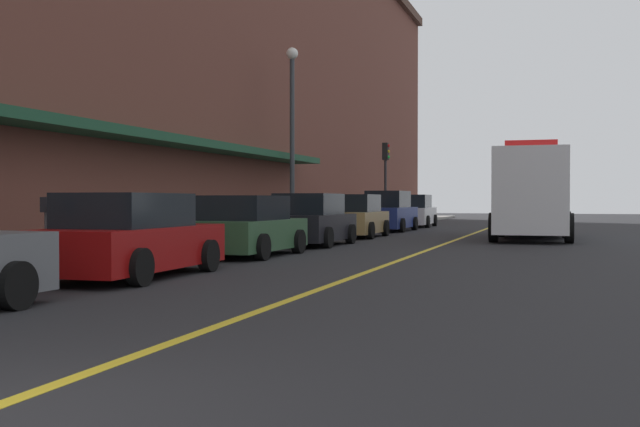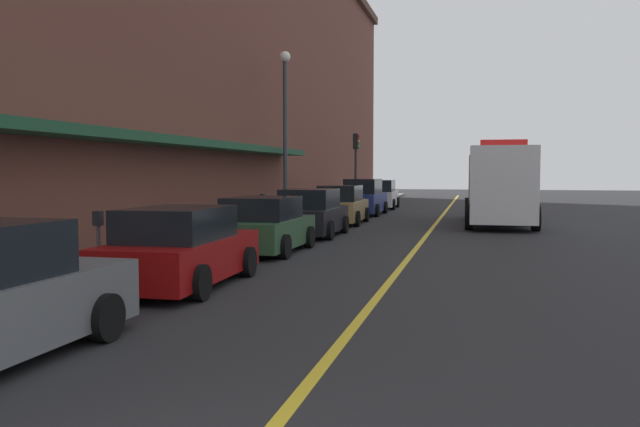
{
  "view_description": "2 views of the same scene",
  "coord_description": "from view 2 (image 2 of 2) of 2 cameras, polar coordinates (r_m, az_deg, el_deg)",
  "views": [
    {
      "loc": [
        3.72,
        -3.71,
        1.42
      ],
      "look_at": [
        -2.49,
        15.54,
        1.07
      ],
      "focal_mm": 42.74,
      "sensor_mm": 36.0,
      "label": 1
    },
    {
      "loc": [
        1.7,
        -3.38,
        2.24
      ],
      "look_at": [
        -2.77,
        15.6,
        1.0
      ],
      "focal_mm": 37.49,
      "sensor_mm": 36.0,
      "label": 2
    }
  ],
  "objects": [
    {
      "name": "parked_car_2",
      "position": [
        18.45,
        -4.8,
        -1.08
      ],
      "size": [
        2.11,
        4.11,
        1.54
      ],
      "rotation": [
        0.0,
        0.0,
        1.57
      ],
      "color": "#2D5133",
      "rests_on": "ground"
    },
    {
      "name": "lane_center_stripe",
      "position": [
        28.51,
        9.8,
        -0.93
      ],
      "size": [
        0.16,
        70.0,
        0.01
      ],
      "primitive_type": "cube",
      "color": "gold",
      "rests_on": "ground"
    },
    {
      "name": "ground_plane",
      "position": [
        28.52,
        9.8,
        -0.93
      ],
      "size": [
        112.0,
        112.0,
        0.0
      ],
      "primitive_type": "plane",
      "color": "#232326"
    },
    {
      "name": "parked_car_4",
      "position": [
        28.43,
        1.81,
        0.66
      ],
      "size": [
        2.04,
        4.28,
        1.64
      ],
      "rotation": [
        0.0,
        0.0,
        1.59
      ],
      "color": "#A5844C",
      "rests_on": "ground"
    },
    {
      "name": "parked_car_6",
      "position": [
        40.4,
        5.1,
        1.57
      ],
      "size": [
        2.23,
        4.64,
        1.72
      ],
      "rotation": [
        0.0,
        0.0,
        1.6
      ],
      "color": "silver",
      "rests_on": "ground"
    },
    {
      "name": "sidewalk_left",
      "position": [
        29.54,
        -2.29,
        -0.58
      ],
      "size": [
        2.4,
        70.0,
        0.15
      ],
      "primitive_type": "cube",
      "color": "gray",
      "rests_on": "ground"
    },
    {
      "name": "parked_car_1",
      "position": [
        13.22,
        -11.81,
        -2.98
      ],
      "size": [
        2.14,
        4.44,
        1.55
      ],
      "rotation": [
        0.0,
        0.0,
        1.6
      ],
      "color": "maroon",
      "rests_on": "ground"
    },
    {
      "name": "parked_car_5",
      "position": [
        34.41,
        3.74,
        1.32
      ],
      "size": [
        2.05,
        4.52,
        1.85
      ],
      "rotation": [
        0.0,
        0.0,
        1.56
      ],
      "color": "navy",
      "rests_on": "ground"
    },
    {
      "name": "brick_building_left",
      "position": [
        31.68,
        -15.53,
        13.76
      ],
      "size": [
        12.8,
        64.0,
        15.76
      ],
      "color": "brown",
      "rests_on": "ground"
    },
    {
      "name": "traffic_light_near",
      "position": [
        39.52,
        3.08,
        4.94
      ],
      "size": [
        0.38,
        0.36,
        4.3
      ],
      "color": "#232326",
      "rests_on": "sidewalk_left"
    },
    {
      "name": "parked_car_3",
      "position": [
        23.04,
        -0.8,
        -0.04
      ],
      "size": [
        2.08,
        4.11,
        1.63
      ],
      "rotation": [
        0.0,
        0.0,
        1.57
      ],
      "color": "black",
      "rests_on": "ground"
    },
    {
      "name": "parking_meter_3",
      "position": [
        37.42,
        2.4,
        1.81
      ],
      "size": [
        0.14,
        0.18,
        1.33
      ],
      "color": "#4C4C51",
      "rests_on": "sidewalk_left"
    },
    {
      "name": "street_lamp_left",
      "position": [
        27.46,
        -2.99,
        8.13
      ],
      "size": [
        0.44,
        0.44,
        6.94
      ],
      "color": "#33383D",
      "rests_on": "sidewalk_left"
    },
    {
      "name": "parking_meter_0",
      "position": [
        11.27,
        -25.6,
        -2.73
      ],
      "size": [
        0.14,
        0.18,
        1.33
      ],
      "color": "#4C4C51",
      "rests_on": "sidewalk_left"
    },
    {
      "name": "parking_meter_2",
      "position": [
        13.46,
        -18.4,
        -1.58
      ],
      "size": [
        0.14,
        0.18,
        1.33
      ],
      "color": "#4C4C51",
      "rests_on": "sidewalk_left"
    },
    {
      "name": "parking_meter_1",
      "position": [
        22.59,
        -4.94,
        0.62
      ],
      "size": [
        0.14,
        0.18,
        1.33
      ],
      "color": "#4C4C51",
      "rests_on": "sidewalk_left"
    },
    {
      "name": "box_truck",
      "position": [
        29.17,
        14.99,
        2.3
      ],
      "size": [
        2.87,
        8.89,
        3.41
      ],
      "rotation": [
        0.0,
        0.0,
        -1.55
      ],
      "color": "silver",
      "rests_on": "ground"
    }
  ]
}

